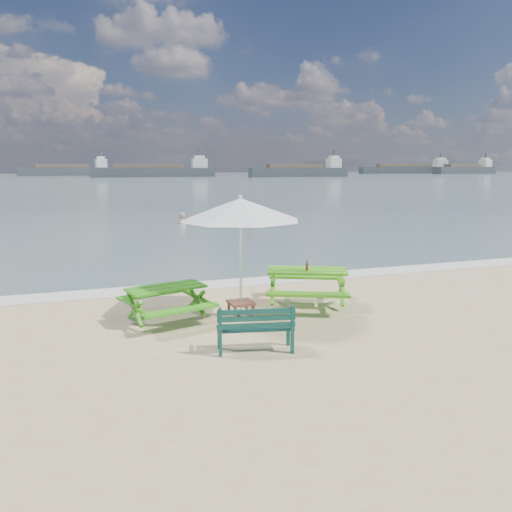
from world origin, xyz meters
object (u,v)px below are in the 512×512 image
object	(u,v)px
picnic_table_right	(307,288)
patio_umbrella	(240,209)
park_bench	(255,337)
swimmer	(182,229)
side_table	(241,308)
picnic_table_left	(167,305)
beer_bottle	(307,267)

from	to	relation	value
picnic_table_right	patio_umbrella	xyz separation A→B (m)	(-1.60, -0.28, 1.81)
park_bench	patio_umbrella	distance (m)	2.76
picnic_table_right	swimmer	bearing A→B (deg)	89.43
park_bench	patio_umbrella	xyz separation A→B (m)	(0.33, 1.91, 1.96)
picnic_table_right	side_table	bearing A→B (deg)	-169.96
picnic_table_left	park_bench	distance (m)	2.37
picnic_table_right	park_bench	size ratio (longest dim) A/B	1.81
picnic_table_right	swimmer	distance (m)	16.24
picnic_table_left	side_table	xyz separation A→B (m)	(1.49, -0.15, -0.18)
picnic_table_left	side_table	world-z (taller)	picnic_table_left
picnic_table_right	park_bench	distance (m)	2.93
patio_umbrella	swimmer	bearing A→B (deg)	83.90
park_bench	side_table	xyz separation A→B (m)	(0.33, 1.91, -0.08)
park_bench	swimmer	bearing A→B (deg)	83.51
picnic_table_left	beer_bottle	size ratio (longest dim) A/B	8.36
swimmer	beer_bottle	bearing A→B (deg)	-90.76
patio_umbrella	swimmer	xyz separation A→B (m)	(1.76, 16.50, -2.50)
picnic_table_left	park_bench	size ratio (longest dim) A/B	1.48
side_table	picnic_table_right	bearing A→B (deg)	10.04
picnic_table_left	swimmer	bearing A→B (deg)	78.74
side_table	picnic_table_left	bearing A→B (deg)	174.35
picnic_table_right	beer_bottle	distance (m)	0.52
side_table	swimmer	world-z (taller)	swimmer
beer_bottle	swimmer	world-z (taller)	beer_bottle
park_bench	side_table	size ratio (longest dim) A/B	2.59
side_table	patio_umbrella	distance (m)	2.03
picnic_table_left	picnic_table_right	world-z (taller)	picnic_table_right
side_table	patio_umbrella	size ratio (longest dim) A/B	0.20
side_table	beer_bottle	xyz separation A→B (m)	(1.55, 0.18, 0.73)
beer_bottle	swimmer	size ratio (longest dim) A/B	0.13
park_bench	beer_bottle	size ratio (longest dim) A/B	5.63
picnic_table_right	patio_umbrella	distance (m)	2.43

